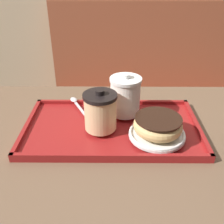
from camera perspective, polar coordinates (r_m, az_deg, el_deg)
name	(u,v)px	position (r m, az deg, el deg)	size (l,w,h in m)	color
booth_bench	(145,112)	(1.78, 7.23, 0.02)	(1.21, 0.44, 1.00)	brown
cafe_table	(115,171)	(0.89, 0.74, -12.73)	(1.10, 0.68, 0.75)	brown
serving_tray	(112,128)	(0.81, 0.00, -3.44)	(0.53, 0.31, 0.02)	maroon
coffee_cup_front	(100,111)	(0.76, -2.55, 0.31)	(0.10, 0.10, 0.12)	#E0B784
coffee_cup_rear	(125,96)	(0.83, 2.92, 3.59)	(0.10, 0.10, 0.14)	white
plate_with_chocolate_donut	(157,134)	(0.76, 9.75, -4.71)	(0.16, 0.16, 0.01)	white
donut_chocolate_glazed	(158,125)	(0.74, 9.95, -2.78)	(0.14, 0.14, 0.05)	#DBB270
spoon	(76,103)	(0.92, -7.86, 2.02)	(0.08, 0.14, 0.01)	silver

